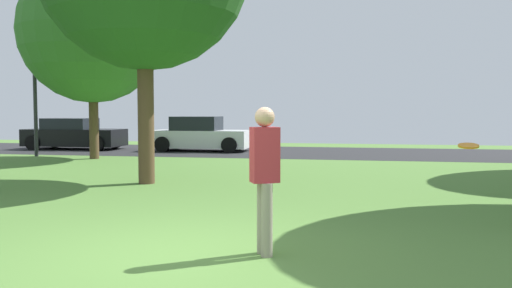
% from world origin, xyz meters
% --- Properties ---
extents(ground_plane, '(44.00, 44.00, 0.00)m').
position_xyz_m(ground_plane, '(0.00, 0.00, 0.00)').
color(ground_plane, '#547F38').
extents(road_strip, '(44.00, 6.40, 0.01)m').
position_xyz_m(road_strip, '(0.00, 16.00, 0.00)').
color(road_strip, '#28282B').
rests_on(road_strip, ground_plane).
extents(maple_tree_far, '(5.07, 5.07, 7.06)m').
position_xyz_m(maple_tree_far, '(-7.15, 11.68, 4.52)').
color(maple_tree_far, brown).
rests_on(maple_tree_far, ground_plane).
extents(person_catcher, '(0.39, 0.34, 1.78)m').
position_xyz_m(person_catcher, '(1.06, 0.22, 0.99)').
color(person_catcher, gray).
rests_on(person_catcher, ground_plane).
extents(frisbee_disc, '(0.29, 0.29, 0.07)m').
position_xyz_m(frisbee_disc, '(3.60, 1.55, 1.26)').
color(frisbee_disc, orange).
extents(parked_car_black, '(4.30, 1.95, 1.37)m').
position_xyz_m(parked_car_black, '(-10.33, 15.87, 0.64)').
color(parked_car_black, black).
rests_on(parked_car_black, ground_plane).
extents(parked_car_white, '(4.07, 1.93, 1.46)m').
position_xyz_m(parked_car_white, '(-4.49, 15.90, 0.66)').
color(parked_car_white, white).
rests_on(parked_car_white, ground_plane).
extents(street_lamp_post, '(0.14, 0.14, 4.50)m').
position_xyz_m(street_lamp_post, '(-9.78, 12.20, 2.25)').
color(street_lamp_post, '#2D2D33').
rests_on(street_lamp_post, ground_plane).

